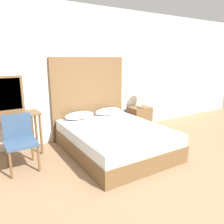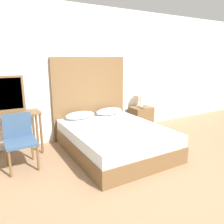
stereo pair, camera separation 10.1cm
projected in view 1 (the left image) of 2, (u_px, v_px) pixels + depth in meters
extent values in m
plane|color=#8C6B4C|center=(162.00, 179.00, 3.08)|extent=(16.00, 16.00, 0.00)
cube|color=white|center=(89.00, 73.00, 4.62)|extent=(10.00, 0.06, 2.70)
cube|color=brown|center=(115.00, 144.00, 3.98)|extent=(1.57, 2.00, 0.28)
cube|color=silver|center=(115.00, 132.00, 3.92)|extent=(1.54, 1.96, 0.19)
cube|color=brown|center=(89.00, 98.00, 4.66)|extent=(1.65, 0.05, 1.69)
ellipsoid|color=silver|center=(80.00, 116.00, 4.37)|extent=(0.61, 0.30, 0.15)
ellipsoid|color=silver|center=(108.00, 111.00, 4.71)|extent=(0.61, 0.30, 0.15)
cube|color=#B7B7BC|center=(98.00, 130.00, 3.70)|extent=(0.09, 0.16, 0.01)
cube|color=brown|center=(139.00, 118.00, 5.22)|extent=(0.50, 0.39, 0.54)
cylinder|color=tan|center=(139.00, 106.00, 5.24)|extent=(0.12, 0.12, 0.02)
cylinder|color=tan|center=(139.00, 100.00, 5.21)|extent=(0.02, 0.02, 0.25)
cone|color=beige|center=(139.00, 92.00, 5.16)|extent=(0.32, 0.32, 0.12)
cube|color=#232328|center=(140.00, 108.00, 5.04)|extent=(0.08, 0.16, 0.01)
cube|color=brown|center=(10.00, 115.00, 3.66)|extent=(0.96, 0.44, 0.02)
cylinder|color=brown|center=(41.00, 135.00, 3.82)|extent=(0.04, 0.04, 0.73)
cylinder|color=brown|center=(36.00, 129.00, 4.12)|extent=(0.04, 0.04, 0.73)
cube|color=brown|center=(6.00, 94.00, 3.74)|extent=(0.56, 0.03, 0.63)
cube|color=#B2BCC6|center=(6.00, 94.00, 3.73)|extent=(0.48, 0.01, 0.55)
cube|color=#334C6B|center=(21.00, 143.00, 3.28)|extent=(0.45, 0.49, 0.04)
cube|color=#334C6B|center=(17.00, 126.00, 3.41)|extent=(0.42, 0.04, 0.38)
cylinder|color=brown|center=(11.00, 166.00, 3.06)|extent=(0.04, 0.04, 0.40)
cylinder|color=brown|center=(39.00, 159.00, 3.25)|extent=(0.04, 0.04, 0.40)
cylinder|color=brown|center=(7.00, 154.00, 3.41)|extent=(0.04, 0.04, 0.40)
cylinder|color=brown|center=(32.00, 149.00, 3.61)|extent=(0.04, 0.04, 0.40)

